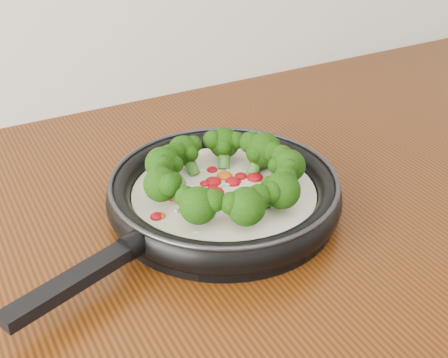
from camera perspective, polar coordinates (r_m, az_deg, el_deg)
skillet at (r=0.80m, az=-0.10°, el=-1.19°), size 0.50×0.39×0.09m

